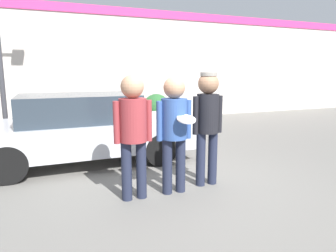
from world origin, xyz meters
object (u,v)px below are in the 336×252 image
at_px(parked_car_near, 83,128).
at_px(shrub, 156,107).
at_px(person_right, 208,117).
at_px(person_middle_with_frisbee, 174,124).
at_px(person_left, 133,125).

height_order(parked_car_near, shrub, parked_car_near).
relative_size(person_right, shrub, 1.79).
height_order(person_middle_with_frisbee, parked_car_near, person_middle_with_frisbee).
distance_m(person_left, person_middle_with_frisbee, 0.63).
relative_size(person_left, parked_car_near, 0.42).
bearing_deg(shrub, person_left, -112.30).
relative_size(person_middle_with_frisbee, person_right, 0.97).
xyz_separation_m(person_left, shrub, (2.69, 6.57, -0.58)).
distance_m(person_middle_with_frisbee, parked_car_near, 2.43).
relative_size(person_left, person_middle_with_frisbee, 1.02).
distance_m(person_left, shrub, 7.12).
relative_size(parked_car_near, shrub, 4.23).
xyz_separation_m(person_left, person_middle_with_frisbee, (0.63, -0.00, -0.02)).
xyz_separation_m(parked_car_near, shrub, (3.15, 4.43, -0.20)).
height_order(person_right, shrub, person_right).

